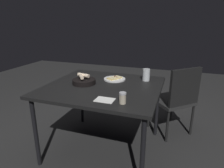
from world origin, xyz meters
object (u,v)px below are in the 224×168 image
object	(u,v)px
bread_basket	(84,81)
beer_glass	(146,76)
pepper_shaker	(123,99)
chair_near	(176,97)
dining_table	(103,91)
pizza_plate	(115,79)

from	to	relation	value
bread_basket	beer_glass	world-z (taller)	beer_glass
pepper_shaker	chair_near	distance (m)	1.06
bread_basket	chair_near	bearing A→B (deg)	31.76
bread_basket	dining_table	bearing A→B (deg)	3.45
bread_basket	beer_glass	size ratio (longest dim) A/B	1.84
bread_basket	chair_near	distance (m)	1.13
bread_basket	beer_glass	xyz separation A→B (m)	(0.59, 0.33, 0.03)
beer_glass	chair_near	world-z (taller)	same
pizza_plate	beer_glass	xyz separation A→B (m)	(0.34, 0.08, 0.05)
dining_table	chair_near	distance (m)	0.94
dining_table	bread_basket	bearing A→B (deg)	-176.55
beer_glass	pepper_shaker	xyz separation A→B (m)	(-0.07, -0.69, -0.02)
beer_glass	pepper_shaker	size ratio (longest dim) A/B	1.41
dining_table	pizza_plate	size ratio (longest dim) A/B	4.73
beer_glass	pepper_shaker	distance (m)	0.69
dining_table	pizza_plate	world-z (taller)	pizza_plate
pizza_plate	bread_basket	size ratio (longest dim) A/B	1.00
dining_table	bread_basket	distance (m)	0.23
bread_basket	chair_near	world-z (taller)	chair_near
pizza_plate	beer_glass	bearing A→B (deg)	13.89
dining_table	chair_near	xyz separation A→B (m)	(0.72, 0.57, -0.19)
chair_near	dining_table	bearing A→B (deg)	-141.98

